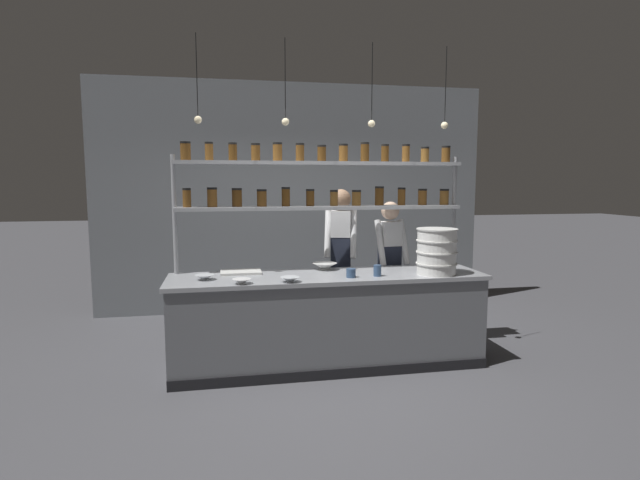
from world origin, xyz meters
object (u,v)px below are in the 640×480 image
Objects in this scene: prep_bowl_center_back at (290,280)px; prep_bowl_near_right at (325,266)px; chef_center at (390,262)px; container_stack at (437,251)px; serving_cup_front at (351,273)px; spice_shelf_unit at (321,188)px; serving_cup_by_board at (377,271)px; prep_bowl_near_left at (204,277)px; cutting_board at (241,272)px; chef_left at (341,254)px; prep_bowl_center_front at (242,281)px.

prep_bowl_near_right reaches higher than prep_bowl_center_back.
container_stack is at bearing -82.45° from chef_center.
serving_cup_front is (-0.66, -0.81, 0.05)m from chef_center.
serving_cup_by_board is (0.46, -0.50, -0.79)m from spice_shelf_unit.
chef_center is 9.09× the size of prep_bowl_center_back.
prep_bowl_near_left is 1.37m from serving_cup_front.
container_stack is 2.55× the size of prep_bowl_near_left.
container_stack reaches higher than cutting_board.
prep_bowl_near_right is at bearing -104.62° from chef_left.
prep_bowl_near_left is (-2.23, 0.13, -0.20)m from container_stack.
prep_bowl_near_left is 1.00× the size of prep_bowl_center_back.
prep_bowl_center_back is 0.69× the size of prep_bowl_near_right.
chef_center is at bearing 18.87° from spice_shelf_unit.
spice_shelf_unit reaches higher than prep_bowl_near_left.
prep_bowl_near_left is at bearing -135.73° from chef_left.
chef_left is 0.55m from prep_bowl_near_right.
serving_cup_front is at bearing -81.07° from chef_left.
chef_left is 1.27m from prep_bowl_center_back.
serving_cup_front reaches higher than prep_bowl_near_left.
container_stack is 0.89m from serving_cup_front.
cutting_board is at bearing -177.21° from prep_bowl_near_right.
prep_bowl_center_front is 1.04m from serving_cup_front.
container_stack is 1.77× the size of prep_bowl_near_right.
cutting_board is 0.44m from prep_bowl_near_left.
chef_left is 1.09× the size of chef_center.
prep_bowl_near_left reaches higher than cutting_board.
chef_left is 3.86× the size of container_stack.
container_stack is 1.14m from prep_bowl_near_right.
serving_cup_front is (-0.12, -0.93, -0.05)m from chef_left.
chef_center is at bearing 104.47° from container_stack.
prep_bowl_near_right is 2.84× the size of serving_cup_front.
cutting_board is at bearing 167.76° from container_stack.
spice_shelf_unit is 1.11m from prep_bowl_center_back.
chef_left is 0.94m from serving_cup_front.
prep_bowl_near_left is at bearing -168.75° from chef_center.
prep_bowl_near_left is 1.64m from serving_cup_by_board.
serving_cup_by_board is at bearing 179.25° from container_stack.
serving_cup_front is (1.02, -0.42, 0.03)m from cutting_board.
container_stack reaches higher than prep_bowl_near_right.
chef_left reaches higher than serving_cup_by_board.
chef_center is at bearing 13.02° from cutting_board.
spice_shelf_unit reaches higher than serving_cup_by_board.
prep_bowl_near_right is at bearing 133.98° from serving_cup_by_board.
chef_center is at bearing 50.66° from serving_cup_front.
prep_bowl_center_front is 0.96× the size of prep_bowl_center_back.
prep_bowl_near_left is at bearing 161.93° from prep_bowl_center_back.
prep_bowl_near_right is (-0.82, -0.35, 0.04)m from chef_center.
spice_shelf_unit reaches higher than chef_center.
chef_center is 1.73m from cutting_board.
chef_left reaches higher than prep_bowl_near_right.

